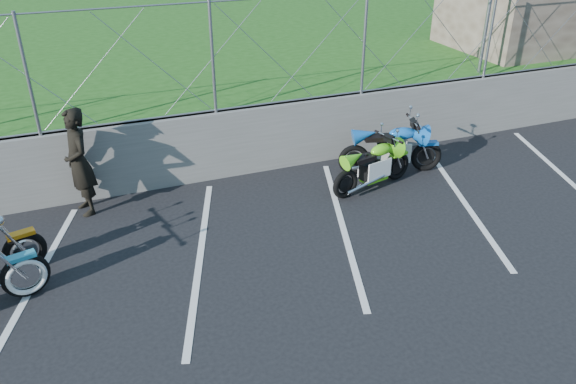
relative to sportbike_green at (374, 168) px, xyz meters
name	(u,v)px	position (x,y,z in m)	size (l,w,h in m)	color
ground	(218,293)	(-3.51, -1.98, -0.41)	(90.00, 90.00, 0.00)	black
retaining_wall	(165,153)	(-3.51, 1.52, 0.24)	(30.00, 0.22, 1.30)	#61615C
grass_field	(109,38)	(-3.51, 11.52, 0.24)	(30.00, 20.00, 1.30)	#1D4E14
stone_building	(548,9)	(6.99, 3.52, 1.79)	(5.00, 3.00, 1.80)	brown
chain_link_fence	(155,64)	(-3.51, 1.52, 1.89)	(28.00, 0.03, 2.00)	gray
sign_pole	(490,3)	(3.69, 1.92, 2.39)	(0.08, 0.08, 3.00)	gray
parking_lines	(274,239)	(-2.31, -0.98, -0.41)	(18.29, 4.31, 0.01)	silver
sportbike_green	(374,168)	(0.00, 0.00, 0.00)	(1.82, 0.67, 0.96)	black
sportbike_blue	(392,151)	(0.66, 0.45, 0.04)	(2.00, 0.79, 1.06)	black
person_standing	(79,162)	(-5.00, 1.03, 0.51)	(0.68, 0.44, 1.85)	black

